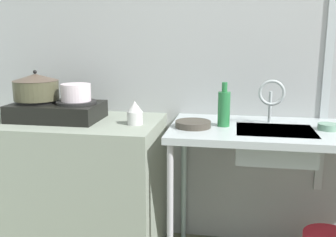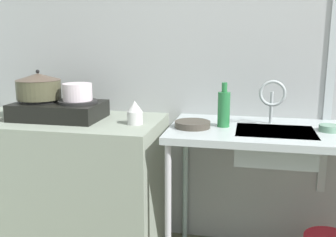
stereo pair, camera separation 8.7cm
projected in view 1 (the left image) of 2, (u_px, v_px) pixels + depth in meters
The scene contains 13 objects.
wall_back at pixel (296, 42), 2.48m from camera, with size 5.16×0.10×2.77m, color #959999.
wall_metal_strip at pixel (332, 20), 2.36m from camera, with size 0.05×0.01×2.22m, color #A2ACAE.
counter_concrete at pixel (63, 186), 2.55m from camera, with size 1.28×0.66×0.90m, color gray.
counter_sink at pixel (322, 140), 2.20m from camera, with size 1.75×0.66×0.90m.
stove at pixel (57, 110), 2.45m from camera, with size 0.56×0.36×0.13m.
pot_on_left_burner at pixel (36, 87), 2.44m from camera, with size 0.29×0.29×0.19m.
pot_on_right_burner at pixel (76, 92), 2.40m from camera, with size 0.18×0.18×0.11m.
percolator at pixel (135, 113), 2.31m from camera, with size 0.10×0.10×0.14m.
sink_basin at pixel (274, 144), 2.21m from camera, with size 0.44×0.33×0.17m, color #A2ACAE.
faucet at pixel (271, 95), 2.29m from camera, with size 0.16×0.09×0.27m.
frying_pan at pixel (193, 124), 2.25m from camera, with size 0.21×0.21×0.04m, color #3E3830.
small_bowl_on_drainboard at pixel (328, 127), 2.19m from camera, with size 0.11×0.11×0.04m, color gray.
bottle_by_sink at pixel (224, 108), 2.26m from camera, with size 0.07×0.07×0.26m.
Camera 1 is at (-0.38, -1.06, 1.42)m, focal length 41.19 mm.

